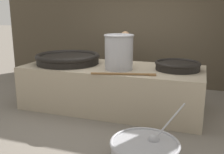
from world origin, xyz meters
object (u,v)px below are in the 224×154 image
at_px(giant_wok_near, 68,58).
at_px(stock_pot, 119,52).
at_px(cook, 125,60).
at_px(giant_wok_far, 178,65).
at_px(prep_bowl_vegetables, 145,151).

xyz_separation_m(giant_wok_near, stock_pot, (1.20, -0.20, 0.23)).
height_order(giant_wok_near, cook, cook).
bearing_deg(giant_wok_near, stock_pot, -9.41).
height_order(giant_wok_far, cook, cook).
relative_size(stock_pot, prep_bowl_vegetables, 0.63).
relative_size(giant_wok_far, stock_pot, 1.28).
bearing_deg(cook, giant_wok_far, 130.80).
height_order(giant_wok_near, prep_bowl_vegetables, giant_wok_near).
height_order(giant_wok_far, stock_pot, stock_pot).
relative_size(giant_wok_far, cook, 0.57).
bearing_deg(prep_bowl_vegetables, cook, 111.27).
bearing_deg(giant_wok_near, giant_wok_far, 2.61).
distance_m(giant_wok_far, cook, 1.76).
distance_m(stock_pot, cook, 1.48).
bearing_deg(stock_pot, giant_wok_far, 15.80).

